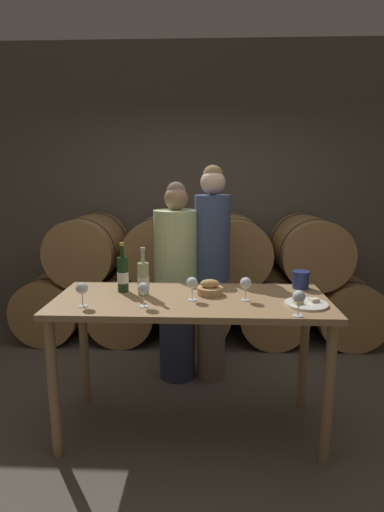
# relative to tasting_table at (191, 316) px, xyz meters

# --- Properties ---
(ground_plane) EXTENTS (10.00, 10.00, 0.00)m
(ground_plane) POSITION_rel_tasting_table_xyz_m (0.00, 0.00, -0.83)
(ground_plane) COLOR #564F44
(stone_wall_back) EXTENTS (10.00, 0.12, 3.20)m
(stone_wall_back) POSITION_rel_tasting_table_xyz_m (0.00, 2.26, 0.77)
(stone_wall_back) COLOR #60594F
(stone_wall_back) RESTS_ON ground_plane
(barrel_stack) EXTENTS (3.84, 0.90, 1.33)m
(barrel_stack) POSITION_rel_tasting_table_xyz_m (-0.00, 1.69, -0.20)
(barrel_stack) COLOR #A87A47
(barrel_stack) RESTS_ON ground_plane
(tasting_table) EXTENTS (1.78, 0.73, 0.96)m
(tasting_table) POSITION_rel_tasting_table_xyz_m (0.00, 0.00, 0.00)
(tasting_table) COLOR #99754C
(tasting_table) RESTS_ON ground_plane
(person_left) EXTENTS (0.38, 0.38, 1.69)m
(person_left) POSITION_rel_tasting_table_xyz_m (-0.15, 0.75, 0.02)
(person_left) COLOR #2D334C
(person_left) RESTS_ON ground_plane
(person_right) EXTENTS (0.29, 0.29, 1.83)m
(person_right) POSITION_rel_tasting_table_xyz_m (0.14, 0.75, 0.13)
(person_right) COLOR #756651
(person_right) RESTS_ON ground_plane
(wine_bottle_red) EXTENTS (0.08, 0.08, 0.34)m
(wine_bottle_red) POSITION_rel_tasting_table_xyz_m (-0.47, 0.13, 0.25)
(wine_bottle_red) COLOR #193819
(wine_bottle_red) RESTS_ON tasting_table
(wine_bottle_white) EXTENTS (0.08, 0.08, 0.33)m
(wine_bottle_white) POSITION_rel_tasting_table_xyz_m (-0.32, 0.05, 0.24)
(wine_bottle_white) COLOR #ADBC7F
(wine_bottle_white) RESTS_ON tasting_table
(blue_crock) EXTENTS (0.12, 0.12, 0.12)m
(blue_crock) POSITION_rel_tasting_table_xyz_m (0.77, 0.26, 0.19)
(blue_crock) COLOR navy
(blue_crock) RESTS_ON tasting_table
(bread_basket) EXTENTS (0.17, 0.17, 0.11)m
(bread_basket) POSITION_rel_tasting_table_xyz_m (0.12, 0.08, 0.17)
(bread_basket) COLOR tan
(bread_basket) RESTS_ON tasting_table
(cheese_plate) EXTENTS (0.26, 0.26, 0.04)m
(cheese_plate) POSITION_rel_tasting_table_xyz_m (0.72, -0.12, 0.14)
(cheese_plate) COLOR white
(cheese_plate) RESTS_ON tasting_table
(wine_glass_far_left) EXTENTS (0.07, 0.07, 0.15)m
(wine_glass_far_left) POSITION_rel_tasting_table_xyz_m (-0.66, -0.20, 0.24)
(wine_glass_far_left) COLOR white
(wine_glass_far_left) RESTS_ON tasting_table
(wine_glass_left) EXTENTS (0.07, 0.07, 0.15)m
(wine_glass_left) POSITION_rel_tasting_table_xyz_m (-0.28, -0.19, 0.24)
(wine_glass_left) COLOR white
(wine_glass_left) RESTS_ON tasting_table
(wine_glass_center) EXTENTS (0.07, 0.07, 0.15)m
(wine_glass_center) POSITION_rel_tasting_table_xyz_m (0.01, -0.05, 0.24)
(wine_glass_center) COLOR white
(wine_glass_center) RESTS_ON tasting_table
(wine_glass_right) EXTENTS (0.07, 0.07, 0.15)m
(wine_glass_right) POSITION_rel_tasting_table_xyz_m (0.35, -0.04, 0.24)
(wine_glass_right) COLOR white
(wine_glass_right) RESTS_ON tasting_table
(wine_glass_far_right) EXTENTS (0.07, 0.07, 0.15)m
(wine_glass_far_right) POSITION_rel_tasting_table_xyz_m (0.62, -0.32, 0.24)
(wine_glass_far_right) COLOR white
(wine_glass_far_right) RESTS_ON tasting_table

